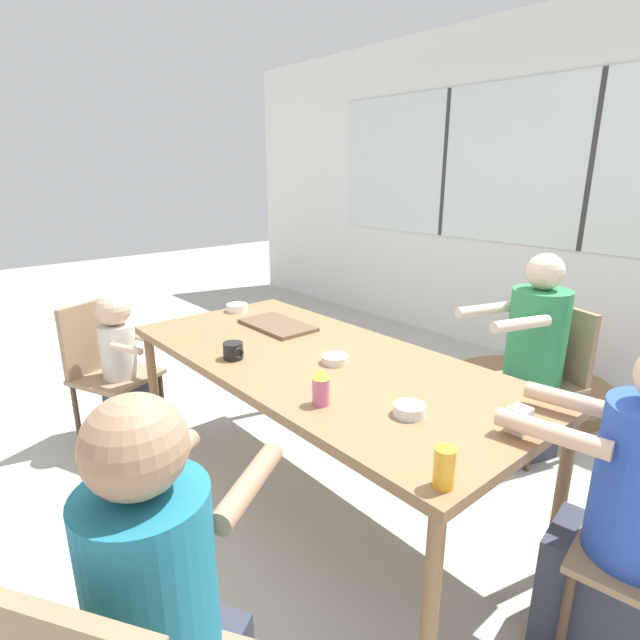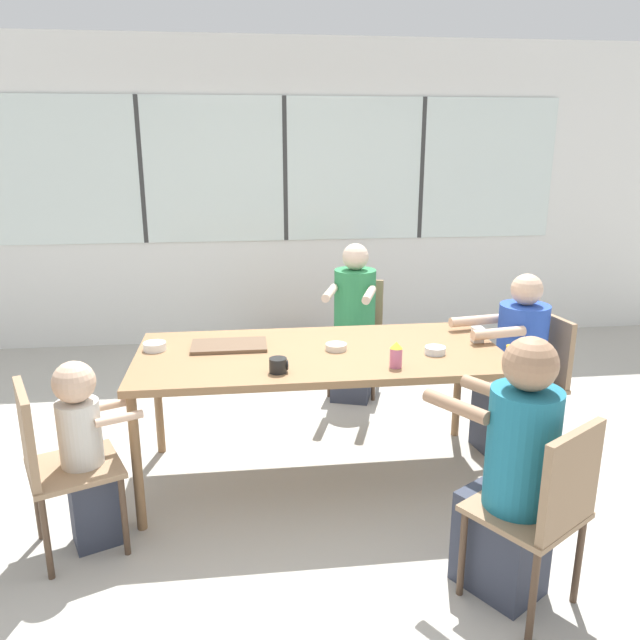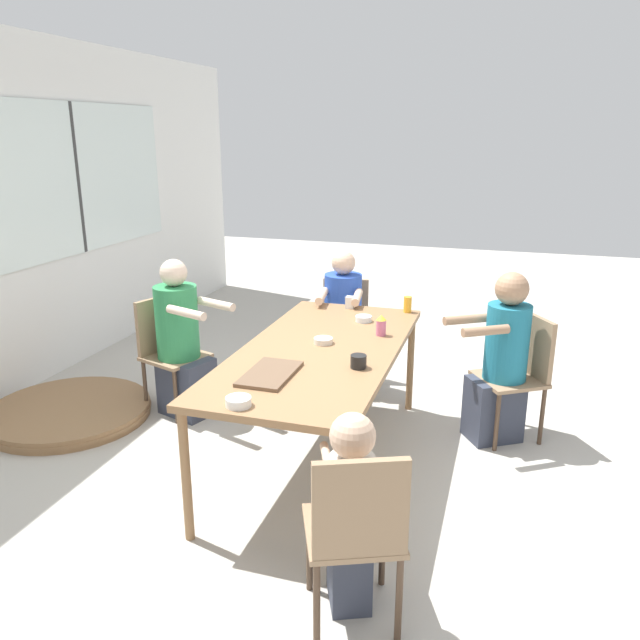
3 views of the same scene
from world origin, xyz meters
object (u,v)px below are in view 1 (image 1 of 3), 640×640
(person_toddler, at_px, (123,372))
(bowl_white_shallow, at_px, (237,308))
(milk_carton_small, at_px, (519,420))
(bowl_fruit, at_px, (335,359))
(coffee_mug, at_px, (233,351))
(chair_for_man_blue_shirt, at_px, (550,367))
(person_man_blue_shirt, at_px, (528,368))
(person_man_teal_shirt, at_px, (626,529))
(chair_for_toddler, at_px, (104,361))
(folded_table_stack, at_px, (528,389))
(bowl_cereal, at_px, (410,410))
(person_woman_green_shirt, at_px, (166,634))
(sippy_cup, at_px, (321,387))
(juice_glass, at_px, (444,468))

(person_toddler, height_order, bowl_white_shallow, person_toddler)
(milk_carton_small, distance_m, bowl_fruit, 0.84)
(coffee_mug, bearing_deg, chair_for_man_blue_shirt, 66.90)
(person_man_blue_shirt, xyz_separation_m, person_man_teal_shirt, (0.84, -1.00, -0.02))
(chair_for_toddler, relative_size, person_man_teal_shirt, 0.75)
(person_man_teal_shirt, distance_m, bowl_white_shallow, 2.18)
(coffee_mug, relative_size, bowl_white_shallow, 0.77)
(milk_carton_small, distance_m, folded_table_stack, 2.25)
(bowl_white_shallow, xyz_separation_m, bowl_fruit, (1.01, -0.12, -0.00))
(person_man_teal_shirt, xyz_separation_m, bowl_fruit, (-1.15, -0.19, 0.28))
(chair_for_man_blue_shirt, relative_size, coffee_mug, 8.91)
(person_man_teal_shirt, distance_m, folded_table_stack, 2.19)
(person_man_blue_shirt, xyz_separation_m, bowl_cereal, (0.22, -1.32, 0.26))
(bowl_fruit, bearing_deg, chair_for_toddler, -157.89)
(chair_for_man_blue_shirt, height_order, person_woman_green_shirt, person_woman_green_shirt)
(person_woman_green_shirt, height_order, milk_carton_small, person_woman_green_shirt)
(person_man_blue_shirt, distance_m, person_toddler, 2.32)
(coffee_mug, xyz_separation_m, bowl_fruit, (0.34, 0.31, -0.02))
(sippy_cup, bearing_deg, person_woman_green_shirt, -67.14)
(person_woman_green_shirt, relative_size, bowl_cereal, 10.38)
(milk_carton_small, xyz_separation_m, folded_table_stack, (-0.87, 1.92, -0.77))
(chair_for_toddler, bearing_deg, coffee_mug, 80.48)
(juice_glass, bearing_deg, chair_for_man_blue_shirt, 105.82)
(coffee_mug, relative_size, milk_carton_small, 1.10)
(chair_for_man_blue_shirt, bearing_deg, person_man_blue_shirt, 90.00)
(person_woman_green_shirt, bearing_deg, bowl_white_shallow, 110.71)
(chair_for_man_blue_shirt, xyz_separation_m, juice_glass, (0.49, -1.73, 0.32))
(juice_glass, bearing_deg, coffee_mug, 176.51)
(chair_for_man_blue_shirt, distance_m, person_woman_green_shirt, 2.43)
(sippy_cup, xyz_separation_m, bowl_cereal, (0.27, 0.18, -0.05))
(bowl_fruit, bearing_deg, bowl_cereal, -13.95)
(sippy_cup, bearing_deg, milk_carton_small, 31.91)
(chair_for_toddler, xyz_separation_m, bowl_fruit, (1.40, 0.57, 0.28))
(chair_for_man_blue_shirt, relative_size, bowl_cereal, 7.60)
(sippy_cup, relative_size, folded_table_stack, 0.12)
(chair_for_man_blue_shirt, relative_size, chair_for_toddler, 1.00)
(chair_for_toddler, distance_m, person_man_teal_shirt, 2.67)
(bowl_white_shallow, height_order, folded_table_stack, bowl_white_shallow)
(bowl_cereal, bearing_deg, bowl_white_shallow, 170.73)
(bowl_cereal, height_order, bowl_fruit, bowl_cereal)
(person_man_blue_shirt, height_order, person_man_teal_shirt, person_man_blue_shirt)
(person_toddler, distance_m, sippy_cup, 1.59)
(person_toddler, relative_size, folded_table_stack, 0.80)
(chair_for_man_blue_shirt, bearing_deg, folded_table_stack, -38.81)
(chair_for_toddler, height_order, bowl_cereal, chair_for_toddler)
(person_man_blue_shirt, relative_size, sippy_cup, 8.52)
(folded_table_stack, bearing_deg, coffee_mug, -97.70)
(person_toddler, xyz_separation_m, coffee_mug, (0.92, 0.20, 0.35))
(bowl_white_shallow, bearing_deg, person_toddler, -111.94)
(person_man_blue_shirt, xyz_separation_m, milk_carton_small, (0.53, -1.14, 0.29))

